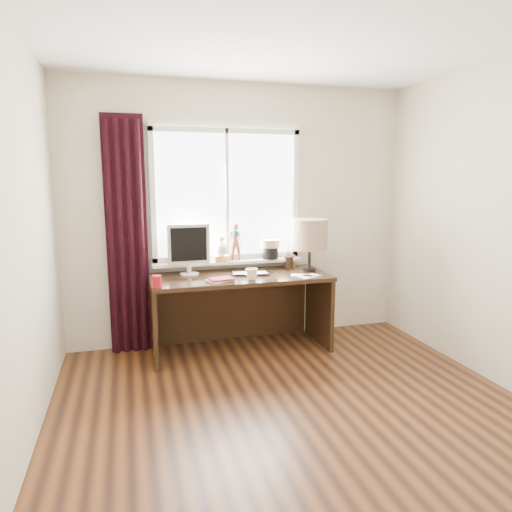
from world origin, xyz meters
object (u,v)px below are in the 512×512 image
object	(u,v)px
monitor	(189,246)
red_cup	(157,282)
desk	(238,297)
table_lamp	(310,235)
mug	(252,274)
laptop	(250,274)

from	to	relation	value
monitor	red_cup	bearing A→B (deg)	-127.64
desk	table_lamp	world-z (taller)	table_lamp
mug	table_lamp	distance (m)	0.77
mug	monitor	bearing A→B (deg)	145.16
laptop	monitor	xyz separation A→B (m)	(-0.56, 0.17, 0.26)
laptop	desk	world-z (taller)	laptop
laptop	desk	size ratio (longest dim) A/B	0.20
red_cup	desk	distance (m)	0.93
laptop	table_lamp	bearing A→B (deg)	12.10
table_lamp	mug	bearing A→B (deg)	-160.79
desk	monitor	xyz separation A→B (m)	(-0.47, 0.06, 0.52)
laptop	red_cup	size ratio (longest dim) A/B	3.22
red_cup	table_lamp	xyz separation A→B (m)	(1.52, 0.30, 0.31)
monitor	laptop	bearing A→B (deg)	-16.61
desk	laptop	bearing A→B (deg)	-48.26
laptop	red_cup	distance (m)	0.94
laptop	table_lamp	distance (m)	0.71
laptop	mug	world-z (taller)	mug
red_cup	monitor	xyz separation A→B (m)	(0.33, 0.43, 0.23)
mug	monitor	world-z (taller)	monitor
monitor	desk	bearing A→B (deg)	-7.28
laptop	red_cup	xyz separation A→B (m)	(-0.90, -0.26, 0.04)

